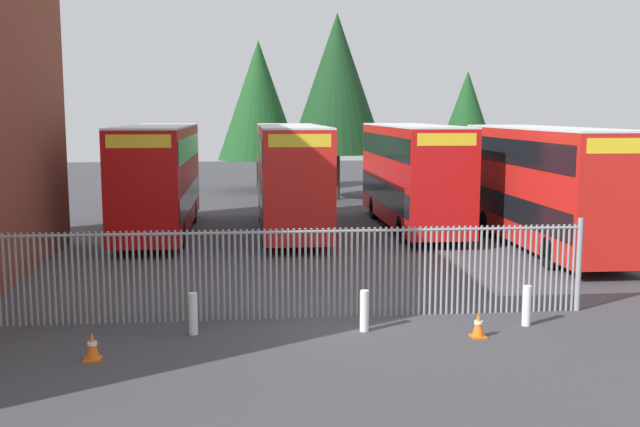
{
  "coord_description": "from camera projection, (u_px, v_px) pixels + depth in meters",
  "views": [
    {
      "loc": [
        -2.13,
        -17.29,
        4.95
      ],
      "look_at": [
        0.0,
        4.0,
        2.0
      ],
      "focal_mm": 41.37,
      "sensor_mm": 36.0,
      "label": 1
    }
  ],
  "objects": [
    {
      "name": "tree_mid_row",
      "position": [
        337.0,
        84.0,
        41.32
      ],
      "size": [
        5.45,
        5.45,
        10.42
      ],
      "color": "#4C3823",
      "rests_on": "ground"
    },
    {
      "name": "double_decker_bus_far_back",
      "position": [
        412.0,
        172.0,
        31.32
      ],
      "size": [
        2.54,
        10.81,
        4.42
      ],
      "color": "red",
      "rests_on": "ground"
    },
    {
      "name": "tree_tall_back",
      "position": [
        467.0,
        117.0,
        45.72
      ],
      "size": [
        3.97,
        3.97,
        7.48
      ],
      "color": "#4C3823",
      "rests_on": "ground"
    },
    {
      "name": "traffic_cone_by_gate",
      "position": [
        478.0,
        325.0,
        16.28
      ],
      "size": [
        0.34,
        0.34,
        0.59
      ],
      "color": "orange",
      "rests_on": "ground"
    },
    {
      "name": "bollard_near_right",
      "position": [
        527.0,
        306.0,
        17.16
      ],
      "size": [
        0.2,
        0.2,
        0.95
      ],
      "primitive_type": "cylinder",
      "color": "silver",
      "rests_on": "ground"
    },
    {
      "name": "palisade_fence",
      "position": [
        294.0,
        271.0,
        17.67
      ],
      "size": [
        14.39,
        0.14,
        2.35
      ],
      "color": "gray",
      "rests_on": "ground"
    },
    {
      "name": "double_decker_bus_near_gate",
      "position": [
        544.0,
        183.0,
        26.48
      ],
      "size": [
        2.54,
        10.81,
        4.42
      ],
      "color": "red",
      "rests_on": "ground"
    },
    {
      "name": "double_decker_bus_behind_fence_left",
      "position": [
        291.0,
        174.0,
        30.25
      ],
      "size": [
        2.54,
        10.81,
        4.42
      ],
      "color": "red",
      "rests_on": "ground"
    },
    {
      "name": "ground_plane",
      "position": [
        309.0,
        254.0,
        25.82
      ],
      "size": [
        100.0,
        100.0,
        0.0
      ],
      "primitive_type": "plane",
      "color": "#3D3D42"
    },
    {
      "name": "double_decker_bus_behind_fence_right",
      "position": [
        159.0,
        175.0,
        29.79
      ],
      "size": [
        2.54,
        10.81,
        4.42
      ],
      "color": "#B70C0C",
      "rests_on": "ground"
    },
    {
      "name": "bollard_near_left",
      "position": [
        193.0,
        314.0,
        16.48
      ],
      "size": [
        0.2,
        0.2,
        0.95
      ],
      "primitive_type": "cylinder",
      "color": "silver",
      "rests_on": "ground"
    },
    {
      "name": "bollard_center_front",
      "position": [
        364.0,
        311.0,
        16.72
      ],
      "size": [
        0.2,
        0.2,
        0.95
      ],
      "primitive_type": "cylinder",
      "color": "silver",
      "rests_on": "ground"
    },
    {
      "name": "tree_short_side",
      "position": [
        259.0,
        100.0,
        46.44
      ],
      "size": [
        5.22,
        5.22,
        9.42
      ],
      "color": "#4C3823",
      "rests_on": "ground"
    },
    {
      "name": "traffic_cone_mid_forecourt",
      "position": [
        92.0,
        346.0,
        14.78
      ],
      "size": [
        0.34,
        0.34,
        0.59
      ],
      "color": "orange",
      "rests_on": "ground"
    }
  ]
}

